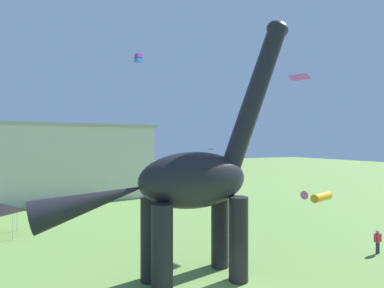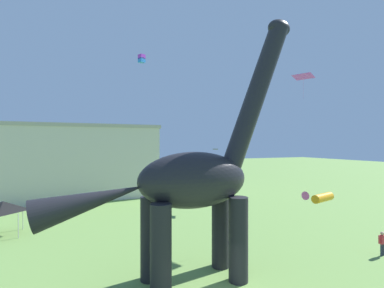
{
  "view_description": "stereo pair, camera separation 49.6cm",
  "coord_description": "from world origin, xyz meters",
  "px_view_note": "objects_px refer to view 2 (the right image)",
  "views": [
    {
      "loc": [
        -7.61,
        -11.92,
        8.06
      ],
      "look_at": [
        -0.22,
        4.19,
        8.03
      ],
      "focal_mm": 27.13,
      "sensor_mm": 36.0,
      "label": 1
    },
    {
      "loc": [
        -7.15,
        -12.12,
        8.06
      ],
      "look_at": [
        -0.22,
        4.19,
        8.03
      ],
      "focal_mm": 27.13,
      "sensor_mm": 36.0,
      "label": 2
    }
  ],
  "objects_px": {
    "festival_canopy_tent": "(3,206)",
    "dinosaur_sculpture": "(193,180)",
    "kite_apex": "(319,197)",
    "kite_near_low": "(142,59)",
    "kite_high_right": "(303,77)",
    "person_photographer": "(382,241)",
    "kite_far_left": "(215,149)",
    "kite_far_right": "(254,113)"
  },
  "relations": [
    {
      "from": "festival_canopy_tent",
      "to": "kite_far_right",
      "type": "bearing_deg",
      "value": 4.93
    },
    {
      "from": "person_photographer",
      "to": "kite_far_right",
      "type": "relative_size",
      "value": 1.14
    },
    {
      "from": "person_photographer",
      "to": "kite_far_left",
      "type": "distance_m",
      "value": 21.16
    },
    {
      "from": "person_photographer",
      "to": "dinosaur_sculpture",
      "type": "bearing_deg",
      "value": -116.53
    },
    {
      "from": "kite_far_right",
      "to": "kite_near_low",
      "type": "relative_size",
      "value": 1.91
    },
    {
      "from": "kite_high_right",
      "to": "kite_far_left",
      "type": "height_order",
      "value": "kite_high_right"
    },
    {
      "from": "kite_high_right",
      "to": "kite_far_left",
      "type": "xyz_separation_m",
      "value": [
        -2.52,
        12.88,
        -7.01
      ]
    },
    {
      "from": "dinosaur_sculpture",
      "to": "person_photographer",
      "type": "distance_m",
      "value": 15.0
    },
    {
      "from": "kite_apex",
      "to": "kite_high_right",
      "type": "relative_size",
      "value": 0.82
    },
    {
      "from": "dinosaur_sculpture",
      "to": "kite_far_left",
      "type": "distance_m",
      "value": 21.3
    },
    {
      "from": "kite_far_right",
      "to": "kite_far_left",
      "type": "distance_m",
      "value": 7.12
    },
    {
      "from": "dinosaur_sculpture",
      "to": "person_photographer",
      "type": "relative_size",
      "value": 9.54
    },
    {
      "from": "dinosaur_sculpture",
      "to": "kite_apex",
      "type": "distance_m",
      "value": 7.44
    },
    {
      "from": "kite_apex",
      "to": "kite_near_low",
      "type": "bearing_deg",
      "value": 112.55
    },
    {
      "from": "dinosaur_sculpture",
      "to": "kite_apex",
      "type": "xyz_separation_m",
      "value": [
        6.74,
        -2.99,
        -0.98
      ]
    },
    {
      "from": "person_photographer",
      "to": "kite_far_right",
      "type": "distance_m",
      "value": 21.6
    },
    {
      "from": "person_photographer",
      "to": "festival_canopy_tent",
      "type": "xyz_separation_m",
      "value": [
        -26.08,
        16.0,
        1.51
      ]
    },
    {
      "from": "person_photographer",
      "to": "kite_apex",
      "type": "height_order",
      "value": "kite_apex"
    },
    {
      "from": "festival_canopy_tent",
      "to": "kite_high_right",
      "type": "bearing_deg",
      "value": -19.21
    },
    {
      "from": "kite_apex",
      "to": "kite_near_low",
      "type": "xyz_separation_m",
      "value": [
        -6.7,
        16.13,
        11.65
      ]
    },
    {
      "from": "kite_high_right",
      "to": "kite_near_low",
      "type": "distance_m",
      "value": 15.77
    },
    {
      "from": "kite_far_left",
      "to": "kite_near_low",
      "type": "xyz_separation_m",
      "value": [
        -10.98,
        -5.04,
        9.27
      ]
    },
    {
      "from": "kite_apex",
      "to": "kite_near_low",
      "type": "distance_m",
      "value": 20.99
    },
    {
      "from": "person_photographer",
      "to": "kite_far_left",
      "type": "height_order",
      "value": "kite_far_left"
    },
    {
      "from": "kite_near_low",
      "to": "kite_far_left",
      "type": "bearing_deg",
      "value": 24.66
    },
    {
      "from": "kite_high_right",
      "to": "kite_far_left",
      "type": "relative_size",
      "value": 2.64
    },
    {
      "from": "kite_far_right",
      "to": "kite_far_left",
      "type": "xyz_separation_m",
      "value": [
        -4.99,
        1.56,
        -4.84
      ]
    },
    {
      "from": "person_photographer",
      "to": "kite_far_left",
      "type": "relative_size",
      "value": 2.06
    },
    {
      "from": "dinosaur_sculpture",
      "to": "kite_near_low",
      "type": "bearing_deg",
      "value": 66.9
    },
    {
      "from": "kite_apex",
      "to": "kite_far_right",
      "type": "relative_size",
      "value": 1.2
    },
    {
      "from": "festival_canopy_tent",
      "to": "kite_apex",
      "type": "height_order",
      "value": "kite_apex"
    },
    {
      "from": "kite_high_right",
      "to": "kite_apex",
      "type": "bearing_deg",
      "value": -129.37
    },
    {
      "from": "dinosaur_sculpture",
      "to": "kite_near_low",
      "type": "distance_m",
      "value": 16.92
    },
    {
      "from": "kite_high_right",
      "to": "person_photographer",
      "type": "bearing_deg",
      "value": -85.73
    },
    {
      "from": "festival_canopy_tent",
      "to": "kite_far_left",
      "type": "height_order",
      "value": "kite_far_left"
    },
    {
      "from": "kite_far_left",
      "to": "dinosaur_sculpture",
      "type": "bearing_deg",
      "value": -121.25
    },
    {
      "from": "person_photographer",
      "to": "kite_near_low",
      "type": "distance_m",
      "value": 25.72
    },
    {
      "from": "festival_canopy_tent",
      "to": "dinosaur_sculpture",
      "type": "bearing_deg",
      "value": -49.79
    },
    {
      "from": "kite_apex",
      "to": "person_photographer",
      "type": "bearing_deg",
      "value": 9.2
    },
    {
      "from": "dinosaur_sculpture",
      "to": "festival_canopy_tent",
      "type": "height_order",
      "value": "dinosaur_sculpture"
    },
    {
      "from": "kite_far_right",
      "to": "person_photographer",
      "type": "bearing_deg",
      "value": -96.02
    },
    {
      "from": "dinosaur_sculpture",
      "to": "kite_far_left",
      "type": "bearing_deg",
      "value": 35.87
    }
  ]
}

